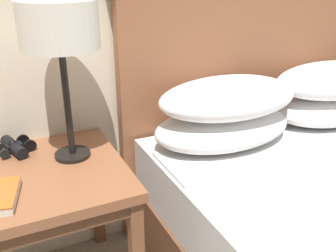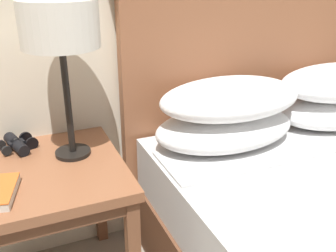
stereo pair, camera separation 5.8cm
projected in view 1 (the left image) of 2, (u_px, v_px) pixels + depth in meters
nightstand at (41, 190)px, 1.38m from camera, size 0.58×0.58×0.57m
table_lamp at (59, 29)px, 1.27m from camera, size 0.26×0.26×0.55m
binoculars_pair at (15, 147)px, 1.47m from camera, size 0.15×0.16×0.05m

